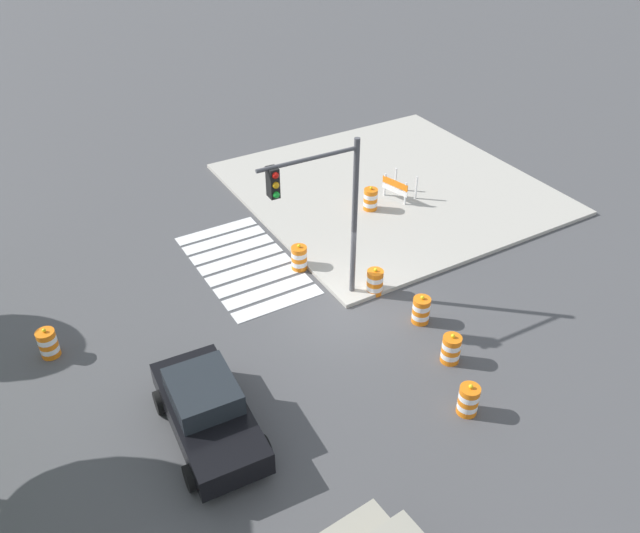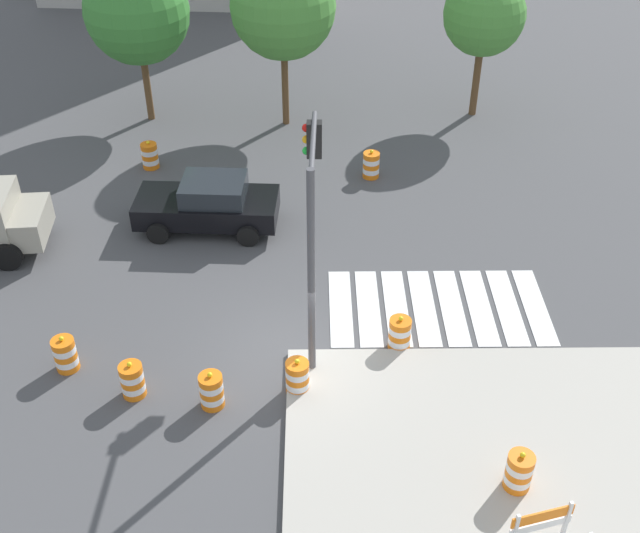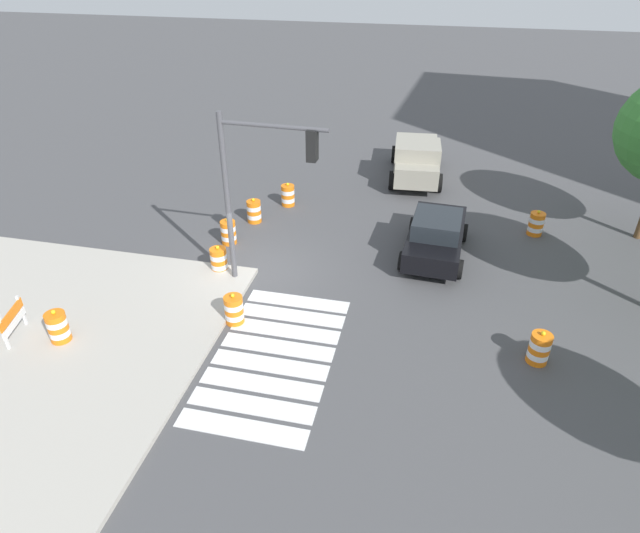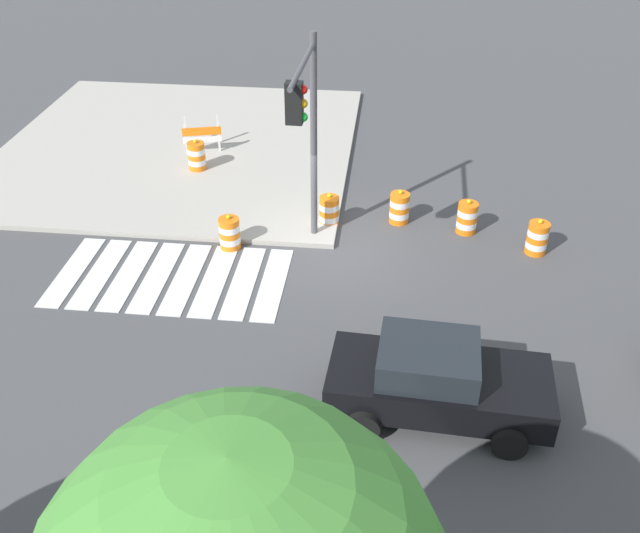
{
  "view_description": "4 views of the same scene",
  "coord_description": "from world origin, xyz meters",
  "px_view_note": "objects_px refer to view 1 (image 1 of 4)",
  "views": [
    {
      "loc": [
        -13.67,
        9.0,
        13.2
      ],
      "look_at": [
        0.64,
        0.63,
        1.54
      ],
      "focal_mm": 35.89,
      "sensor_mm": 36.0,
      "label": 1
    },
    {
      "loc": [
        0.65,
        -14.52,
        13.56
      ],
      "look_at": [
        0.83,
        2.71,
        0.72
      ],
      "focal_mm": 44.11,
      "sensor_mm": 36.0,
      "label": 2
    },
    {
      "loc": [
        14.72,
        5.54,
        9.91
      ],
      "look_at": [
        0.31,
        2.26,
        0.73
      ],
      "focal_mm": 30.22,
      "sensor_mm": 36.0,
      "label": 3
    },
    {
      "loc": [
        -1.41,
        16.28,
        10.28
      ],
      "look_at": [
        0.12,
        2.32,
        0.96
      ],
      "focal_mm": 39.95,
      "sensor_mm": 36.0,
      "label": 4
    }
  ],
  "objects_px": {
    "traffic_barrel_median_near": "(375,282)",
    "traffic_barrel_far_curb": "(48,343)",
    "traffic_barrel_on_sidewalk": "(371,199)",
    "traffic_light_pole": "(323,200)",
    "traffic_barrel_lane_center": "(451,349)",
    "traffic_barrel_opposite_curb": "(299,258)",
    "traffic_barrel_median_far": "(468,400)",
    "traffic_barrel_crosswalk_end": "(421,310)",
    "sports_car": "(207,410)",
    "construction_barricade": "(397,186)"
  },
  "relations": [
    {
      "from": "traffic_barrel_median_far",
      "to": "traffic_barrel_far_curb",
      "type": "bearing_deg",
      "value": 49.09
    },
    {
      "from": "sports_car",
      "to": "traffic_barrel_far_curb",
      "type": "xyz_separation_m",
      "value": [
        5.15,
        2.99,
        -0.36
      ]
    },
    {
      "from": "traffic_barrel_median_far",
      "to": "traffic_light_pole",
      "type": "relative_size",
      "value": 0.19
    },
    {
      "from": "traffic_barrel_crosswalk_end",
      "to": "traffic_barrel_median_far",
      "type": "xyz_separation_m",
      "value": [
        -3.68,
        1.26,
        0.0
      ]
    },
    {
      "from": "traffic_barrel_median_near",
      "to": "traffic_barrel_median_far",
      "type": "xyz_separation_m",
      "value": [
        -5.65,
        0.84,
        0.0
      ]
    },
    {
      "from": "traffic_barrel_on_sidewalk",
      "to": "traffic_light_pole",
      "type": "relative_size",
      "value": 0.19
    },
    {
      "from": "traffic_barrel_far_curb",
      "to": "traffic_barrel_lane_center",
      "type": "bearing_deg",
      "value": -121.52
    },
    {
      "from": "sports_car",
      "to": "traffic_barrel_far_curb",
      "type": "distance_m",
      "value": 5.97
    },
    {
      "from": "traffic_barrel_median_far",
      "to": "traffic_barrel_on_sidewalk",
      "type": "xyz_separation_m",
      "value": [
        10.23,
        -3.75,
        0.15
      ]
    },
    {
      "from": "traffic_barrel_far_curb",
      "to": "traffic_barrel_crosswalk_end",
      "type": "bearing_deg",
      "value": -112.43
    },
    {
      "from": "traffic_barrel_crosswalk_end",
      "to": "traffic_barrel_median_near",
      "type": "height_order",
      "value": "same"
    },
    {
      "from": "traffic_barrel_median_far",
      "to": "traffic_barrel_lane_center",
      "type": "height_order",
      "value": "same"
    },
    {
      "from": "traffic_barrel_far_curb",
      "to": "traffic_barrel_on_sidewalk",
      "type": "bearing_deg",
      "value": -80.35
    },
    {
      "from": "traffic_barrel_lane_center",
      "to": "traffic_barrel_on_sidewalk",
      "type": "distance_m",
      "value": 8.91
    },
    {
      "from": "traffic_barrel_lane_center",
      "to": "traffic_barrel_opposite_curb",
      "type": "xyz_separation_m",
      "value": [
        6.4,
        1.56,
        0.0
      ]
    },
    {
      "from": "traffic_barrel_median_near",
      "to": "traffic_barrel_opposite_curb",
      "type": "relative_size",
      "value": 1.0
    },
    {
      "from": "sports_car",
      "to": "traffic_barrel_median_near",
      "type": "relative_size",
      "value": 4.31
    },
    {
      "from": "traffic_barrel_lane_center",
      "to": "traffic_barrel_crosswalk_end",
      "type": "bearing_deg",
      "value": -10.72
    },
    {
      "from": "sports_car",
      "to": "construction_barricade",
      "type": "height_order",
      "value": "sports_car"
    },
    {
      "from": "traffic_barrel_median_near",
      "to": "traffic_barrel_opposite_curb",
      "type": "height_order",
      "value": "same"
    },
    {
      "from": "traffic_barrel_crosswalk_end",
      "to": "traffic_light_pole",
      "type": "height_order",
      "value": "traffic_light_pole"
    },
    {
      "from": "traffic_barrel_far_curb",
      "to": "traffic_light_pole",
      "type": "xyz_separation_m",
      "value": [
        -2.0,
        -8.27,
        3.46
      ]
    },
    {
      "from": "traffic_light_pole",
      "to": "traffic_barrel_on_sidewalk",
      "type": "bearing_deg",
      "value": -48.35
    },
    {
      "from": "construction_barricade",
      "to": "traffic_barrel_on_sidewalk",
      "type": "bearing_deg",
      "value": 96.91
    },
    {
      "from": "traffic_barrel_median_far",
      "to": "traffic_barrel_median_near",
      "type": "bearing_deg",
      "value": -8.45
    },
    {
      "from": "traffic_barrel_crosswalk_end",
      "to": "traffic_light_pole",
      "type": "xyz_separation_m",
      "value": [
        2.34,
        2.24,
        3.46
      ]
    },
    {
      "from": "traffic_barrel_lane_center",
      "to": "traffic_barrel_median_far",
      "type": "bearing_deg",
      "value": 153.33
    },
    {
      "from": "traffic_barrel_median_near",
      "to": "traffic_barrel_lane_center",
      "type": "distance_m",
      "value": 3.86
    },
    {
      "from": "sports_car",
      "to": "traffic_barrel_lane_center",
      "type": "bearing_deg",
      "value": -98.53
    },
    {
      "from": "traffic_barrel_far_curb",
      "to": "traffic_light_pole",
      "type": "height_order",
      "value": "traffic_light_pole"
    },
    {
      "from": "sports_car",
      "to": "traffic_barrel_on_sidewalk",
      "type": "distance_m",
      "value": 12.43
    },
    {
      "from": "traffic_barrel_median_near",
      "to": "traffic_barrel_lane_center",
      "type": "relative_size",
      "value": 1.0
    },
    {
      "from": "traffic_barrel_far_curb",
      "to": "traffic_barrel_on_sidewalk",
      "type": "relative_size",
      "value": 1.0
    },
    {
      "from": "traffic_barrel_lane_center",
      "to": "traffic_light_pole",
      "type": "distance_m",
      "value": 5.78
    },
    {
      "from": "traffic_barrel_far_curb",
      "to": "construction_barricade",
      "type": "distance_m",
      "value": 14.65
    },
    {
      "from": "traffic_barrel_lane_center",
      "to": "traffic_barrel_on_sidewalk",
      "type": "height_order",
      "value": "traffic_barrel_on_sidewalk"
    },
    {
      "from": "sports_car",
      "to": "traffic_barrel_far_curb",
      "type": "height_order",
      "value": "sports_car"
    },
    {
      "from": "traffic_barrel_crosswalk_end",
      "to": "traffic_barrel_median_near",
      "type": "relative_size",
      "value": 1.0
    },
    {
      "from": "traffic_barrel_median_near",
      "to": "traffic_barrel_on_sidewalk",
      "type": "height_order",
      "value": "traffic_barrel_on_sidewalk"
    },
    {
      "from": "traffic_barrel_crosswalk_end",
      "to": "traffic_barrel_on_sidewalk",
      "type": "distance_m",
      "value": 7.01
    },
    {
      "from": "sports_car",
      "to": "traffic_barrel_crosswalk_end",
      "type": "height_order",
      "value": "sports_car"
    },
    {
      "from": "traffic_barrel_crosswalk_end",
      "to": "traffic_barrel_lane_center",
      "type": "height_order",
      "value": "same"
    },
    {
      "from": "traffic_barrel_crosswalk_end",
      "to": "traffic_barrel_on_sidewalk",
      "type": "height_order",
      "value": "traffic_barrel_on_sidewalk"
    },
    {
      "from": "traffic_barrel_median_near",
      "to": "traffic_barrel_far_curb",
      "type": "xyz_separation_m",
      "value": [
        2.36,
        10.09,
        0.0
      ]
    },
    {
      "from": "traffic_barrel_crosswalk_end",
      "to": "construction_barricade",
      "type": "bearing_deg",
      "value": -30.37
    },
    {
      "from": "sports_car",
      "to": "construction_barricade",
      "type": "distance_m",
      "value": 13.72
    },
    {
      "from": "traffic_barrel_far_curb",
      "to": "traffic_barrel_lane_center",
      "type": "height_order",
      "value": "same"
    },
    {
      "from": "sports_car",
      "to": "traffic_barrel_opposite_curb",
      "type": "bearing_deg",
      "value": -46.42
    },
    {
      "from": "traffic_barrel_median_near",
      "to": "traffic_barrel_median_far",
      "type": "relative_size",
      "value": 1.0
    },
    {
      "from": "traffic_barrel_median_far",
      "to": "traffic_barrel_opposite_curb",
      "type": "xyz_separation_m",
      "value": [
        8.2,
        0.66,
        0.0
      ]
    }
  ]
}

